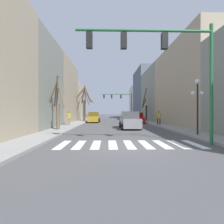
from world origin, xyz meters
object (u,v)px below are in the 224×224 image
at_px(car_parked_left_mid, 94,118).
at_px(car_parked_right_far, 130,121).
at_px(street_tree_right_near, 84,103).
at_px(car_driving_toward_lane, 137,118).
at_px(street_lamp_right_corner, 198,95).
at_px(street_tree_left_far, 146,108).
at_px(traffic_signal_near, 162,54).
at_px(traffic_signal_far, 120,99).
at_px(street_tree_right_mid, 83,105).
at_px(street_tree_left_near, 57,106).
at_px(pedestrian_on_left_sidewalk, 69,117).
at_px(pedestrian_near_right_corner, 159,117).

relative_size(car_parked_left_mid, car_parked_right_far, 0.99).
bearing_deg(street_tree_right_near, car_parked_right_far, -62.74).
xyz_separation_m(car_parked_left_mid, car_driving_toward_lane, (6.99, -1.89, -0.03)).
height_order(street_lamp_right_corner, street_tree_left_far, street_tree_left_far).
xyz_separation_m(street_lamp_right_corner, car_parked_left_mid, (-8.77, 17.33, -2.17)).
xyz_separation_m(traffic_signal_near, street_tree_left_far, (4.22, 23.09, -2.42)).
relative_size(traffic_signal_far, street_lamp_right_corner, 1.80).
bearing_deg(traffic_signal_far, traffic_signal_near, -90.05).
xyz_separation_m(traffic_signal_near, car_parked_left_mid, (-5.20, 20.46, -4.02)).
xyz_separation_m(traffic_signal_far, street_tree_right_near, (-7.06, -8.83, -1.35)).
bearing_deg(traffic_signal_near, car_parked_left_mid, 104.25).
bearing_deg(street_tree_right_mid, street_tree_left_near, -90.24).
distance_m(car_driving_toward_lane, street_tree_left_near, 14.74).
xyz_separation_m(street_lamp_right_corner, pedestrian_on_left_sidewalk, (-11.22, 9.34, -1.81)).
distance_m(car_driving_toward_lane, street_tree_right_near, 9.85).
bearing_deg(street_tree_right_near, pedestrian_near_right_corner, -41.21).
distance_m(street_lamp_right_corner, street_tree_right_near, 21.74).
bearing_deg(traffic_signal_near, street_tree_left_near, 136.03).
bearing_deg(car_parked_left_mid, street_tree_right_near, 48.21).
distance_m(traffic_signal_far, pedestrian_near_right_corner, 18.85).
xyz_separation_m(pedestrian_near_right_corner, street_tree_right_near, (-10.66, 9.34, 2.14)).
relative_size(traffic_signal_near, car_parked_left_mid, 1.54).
height_order(car_parked_right_far, street_tree_left_near, street_tree_left_near).
height_order(car_driving_toward_lane, street_tree_right_near, street_tree_right_near).
height_order(car_parked_left_mid, pedestrian_on_left_sidewalk, pedestrian_on_left_sidewalk).
bearing_deg(traffic_signal_far, street_tree_right_near, -128.65).
bearing_deg(car_parked_right_far, street_tree_right_mid, 25.27).
relative_size(street_lamp_right_corner, pedestrian_on_left_sidewalk, 2.30).
xyz_separation_m(traffic_signal_far, street_tree_left_far, (4.19, -7.85, -2.24)).
bearing_deg(pedestrian_on_left_sidewalk, traffic_signal_near, -127.64).
xyz_separation_m(traffic_signal_near, street_tree_left_near, (-7.58, 7.31, -2.48)).
bearing_deg(pedestrian_near_right_corner, street_lamp_right_corner, 112.46).
relative_size(traffic_signal_near, street_tree_left_far, 1.22).
distance_m(pedestrian_near_right_corner, street_tree_left_far, 10.42).
bearing_deg(pedestrian_on_left_sidewalk, street_tree_left_far, -27.37).
xyz_separation_m(traffic_signal_far, street_tree_left_near, (-7.61, -23.63, -2.30)).
distance_m(traffic_signal_far, street_tree_right_near, 11.39).
relative_size(street_lamp_right_corner, car_driving_toward_lane, 0.97).
bearing_deg(car_driving_toward_lane, street_tree_right_near, 68.18).
bearing_deg(street_lamp_right_corner, pedestrian_near_right_corner, 89.67).
distance_m(pedestrian_on_left_sidewalk, pedestrian_near_right_corner, 11.28).
height_order(car_parked_left_mid, pedestrian_near_right_corner, pedestrian_near_right_corner).
relative_size(car_driving_toward_lane, pedestrian_on_left_sidewalk, 2.38).
distance_m(car_parked_right_far, pedestrian_near_right_corner, 5.32).
bearing_deg(car_driving_toward_lane, street_tree_left_near, 140.20).
bearing_deg(car_driving_toward_lane, traffic_signal_far, 8.14).
height_order(street_lamp_right_corner, pedestrian_near_right_corner, street_lamp_right_corner).
distance_m(car_parked_right_far, street_tree_right_mid, 16.57).
distance_m(street_lamp_right_corner, street_tree_left_near, 11.93).
bearing_deg(car_driving_toward_lane, street_tree_left_far, -28.16).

